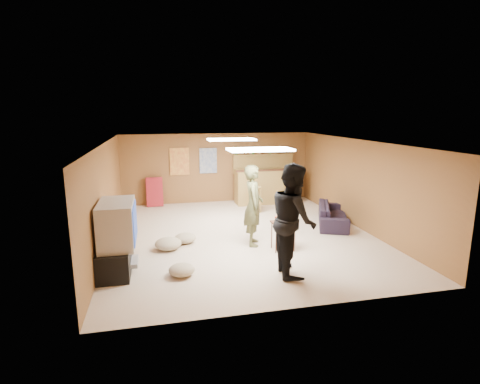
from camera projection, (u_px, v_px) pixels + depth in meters
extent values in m
plane|color=beige|center=(242.00, 235.00, 8.90)|extent=(7.00, 7.00, 0.00)
cube|color=silver|center=(242.00, 142.00, 8.44)|extent=(6.00, 7.00, 0.02)
cube|color=brown|center=(217.00, 168.00, 12.01)|extent=(6.00, 0.02, 2.20)
cube|color=brown|center=(297.00, 238.00, 5.33)|extent=(6.00, 0.02, 2.20)
cube|color=brown|center=(106.00, 196.00, 8.02)|extent=(0.02, 7.00, 2.20)
cube|color=brown|center=(359.00, 184.00, 9.31)|extent=(0.02, 7.00, 2.20)
cube|color=black|center=(115.00, 258.00, 6.83)|extent=(0.55, 1.30, 0.50)
cube|color=#B2B2B7|center=(128.00, 262.00, 6.90)|extent=(0.35, 0.50, 0.08)
cube|color=#B2B2B7|center=(117.00, 224.00, 6.71)|extent=(0.60, 1.10, 0.80)
cube|color=navy|center=(135.00, 222.00, 6.77)|extent=(0.02, 0.95, 0.65)
cube|color=olive|center=(267.00, 186.00, 11.92)|extent=(2.00, 0.60, 1.10)
cube|color=#432315|center=(269.00, 170.00, 11.57)|extent=(2.10, 0.12, 0.05)
cube|color=olive|center=(263.00, 155.00, 12.15)|extent=(2.00, 0.18, 0.05)
cube|color=olive|center=(263.00, 164.00, 12.23)|extent=(2.00, 0.14, 0.60)
cube|color=#BF3F26|center=(180.00, 162.00, 11.66)|extent=(0.60, 0.03, 0.85)
cube|color=#334C99|center=(208.00, 161.00, 11.85)|extent=(0.55, 0.03, 0.80)
cube|color=#A41E28|center=(155.00, 192.00, 11.52)|extent=(0.50, 0.26, 0.91)
cube|color=white|center=(260.00, 150.00, 7.01)|extent=(1.20, 0.60, 0.04)
cube|color=white|center=(231.00, 140.00, 9.59)|extent=(1.20, 0.60, 0.04)
imported|color=brown|center=(253.00, 205.00, 8.08)|extent=(0.54, 0.71, 1.76)
imported|color=black|center=(293.00, 219.00, 6.60)|extent=(0.85, 1.04, 2.00)
imported|color=black|center=(333.00, 214.00, 9.68)|extent=(1.37, 1.94, 0.53)
cube|color=#432315|center=(283.00, 236.00, 7.87)|extent=(0.48, 0.39, 0.61)
cylinder|color=red|center=(277.00, 219.00, 7.78)|extent=(0.11, 0.11, 0.12)
cylinder|color=red|center=(289.00, 221.00, 7.72)|extent=(0.09, 0.09, 0.10)
cylinder|color=navy|center=(289.00, 218.00, 7.92)|extent=(0.09, 0.09, 0.10)
ellipsoid|color=tan|center=(168.00, 244.00, 7.93)|extent=(0.68, 0.68, 0.25)
ellipsoid|color=tan|center=(185.00, 238.00, 8.34)|extent=(0.63, 0.63, 0.22)
ellipsoid|color=tan|center=(182.00, 270.00, 6.66)|extent=(0.59, 0.59, 0.21)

